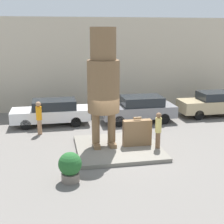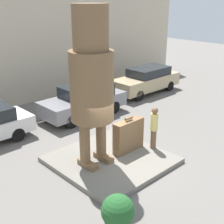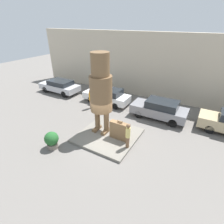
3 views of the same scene
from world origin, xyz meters
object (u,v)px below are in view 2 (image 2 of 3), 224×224
(giant_suitcase, at_px, (128,135))
(planter_pot, at_px, (118,214))
(parked_car_grey, at_px, (84,100))
(statue_figure, at_px, (92,76))
(tourist, at_px, (154,126))
(parked_car_tan, at_px, (147,80))

(giant_suitcase, height_order, planter_pot, giant_suitcase)
(parked_car_grey, xyz_separation_m, planter_pot, (-4.69, -7.21, -0.23))
(giant_suitcase, distance_m, planter_pot, 4.36)
(giant_suitcase, distance_m, parked_car_grey, 4.61)
(statue_figure, xyz_separation_m, planter_pot, (-1.78, -3.05, -2.76))
(giant_suitcase, relative_size, planter_pot, 1.22)
(statue_figure, distance_m, planter_pot, 4.48)
(statue_figure, bearing_deg, parked_car_grey, 54.93)
(giant_suitcase, relative_size, parked_car_grey, 0.31)
(statue_figure, bearing_deg, giant_suitcase, -9.21)
(tourist, height_order, planter_pot, tourist)
(giant_suitcase, height_order, parked_car_grey, parked_car_grey)
(parked_car_grey, height_order, planter_pot, parked_car_grey)
(tourist, distance_m, planter_pot, 4.78)
(giant_suitcase, bearing_deg, parked_car_tan, 35.67)
(statue_figure, bearing_deg, planter_pot, -120.22)
(planter_pot, bearing_deg, parked_car_grey, 56.92)
(parked_car_grey, bearing_deg, statue_figure, 54.93)
(giant_suitcase, xyz_separation_m, planter_pot, (-3.34, -2.80, -0.19))
(statue_figure, xyz_separation_m, parked_car_tan, (8.27, 4.56, -2.52))
(parked_car_tan, height_order, planter_pot, parked_car_tan)
(statue_figure, relative_size, tourist, 3.21)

